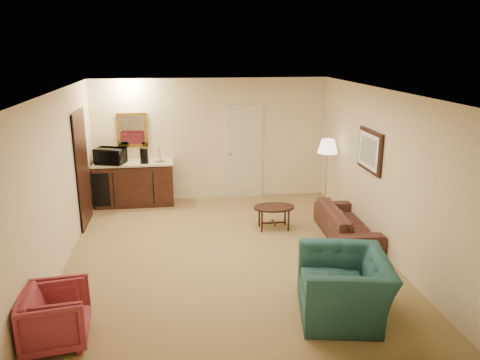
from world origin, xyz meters
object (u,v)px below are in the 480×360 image
object	(u,v)px
teal_armchair	(345,277)
coffee_maker	(144,156)
wetbar_cabinet	(135,184)
rose_chair_far	(54,316)
sofa	(347,218)
microwave	(110,154)
waste_bin	(167,197)
floor_lamp	(326,176)
coffee_table	(274,217)
rose_chair_near	(56,311)

from	to	relation	value
teal_armchair	coffee_maker	bearing A→B (deg)	-139.48
wetbar_cabinet	teal_armchair	bearing A→B (deg)	-58.12
rose_chair_far	coffee_maker	xyz separation A→B (m)	(0.74, 4.70, 0.72)
sofa	rose_chair_far	xyz separation A→B (m)	(-4.30, -2.51, -0.00)
teal_armchair	microwave	xyz separation A→B (m)	(-3.34, 4.60, 0.59)
sofa	waste_bin	distance (m)	3.86
floor_lamp	rose_chair_far	bearing A→B (deg)	-138.13
coffee_table	coffee_maker	size ratio (longest dim) A/B	2.42
coffee_table	sofa	bearing A→B (deg)	-25.63
floor_lamp	waste_bin	xyz separation A→B (m)	(-3.20, 0.84, -0.59)
wetbar_cabinet	rose_chair_near	distance (m)	4.75
coffee_table	microwave	bearing A→B (deg)	151.40
rose_chair_near	coffee_maker	size ratio (longest dim) A/B	2.31
microwave	coffee_maker	distance (m)	0.69
coffee_table	floor_lamp	size ratio (longest dim) A/B	0.51
sofa	coffee_maker	xyz separation A→B (m)	(-3.56, 2.19, 0.72)
teal_armchair	coffee_table	size ratio (longest dim) A/B	1.59
wetbar_cabinet	sofa	distance (m)	4.44
rose_chair_near	rose_chair_far	distance (m)	0.09
sofa	microwave	bearing A→B (deg)	64.39
teal_armchair	rose_chair_far	xyz separation A→B (m)	(-3.40, -0.15, -0.17)
coffee_table	waste_bin	size ratio (longest dim) A/B	2.43
rose_chair_far	floor_lamp	size ratio (longest dim) A/B	0.48
rose_chair_far	coffee_maker	distance (m)	4.81
wetbar_cabinet	waste_bin	size ratio (longest dim) A/B	5.30
sofa	coffee_table	size ratio (longest dim) A/B	2.42
teal_armchair	rose_chair_near	size ratio (longest dim) A/B	1.67
wetbar_cabinet	teal_armchair	distance (m)	5.49
wetbar_cabinet	coffee_maker	distance (m)	0.67
teal_armchair	floor_lamp	xyz separation A→B (m)	(0.95, 3.75, 0.22)
teal_armchair	rose_chair_far	world-z (taller)	teal_armchair
coffee_table	microwave	world-z (taller)	microwave
sofa	waste_bin	world-z (taller)	sofa
floor_lamp	waste_bin	size ratio (longest dim) A/B	4.80
rose_chair_near	coffee_table	size ratio (longest dim) A/B	0.95
wetbar_cabinet	teal_armchair	xyz separation A→B (m)	(2.90, -4.66, 0.06)
rose_chair_near	microwave	bearing A→B (deg)	-5.70
teal_armchair	coffee_table	bearing A→B (deg)	-164.43
rose_chair_far	floor_lamp	distance (m)	5.85
teal_armchair	rose_chair_near	distance (m)	3.40
coffee_maker	sofa	bearing A→B (deg)	-45.30
sofa	floor_lamp	size ratio (longest dim) A/B	1.22
teal_armchair	coffee_maker	xyz separation A→B (m)	(-2.66, 4.55, 0.55)
floor_lamp	microwave	size ratio (longest dim) A/B	2.55
rose_chair_far	waste_bin	bearing A→B (deg)	-22.39
wetbar_cabinet	teal_armchair	world-z (taller)	teal_armchair
rose_chair_near	sofa	bearing A→B (deg)	-65.61
teal_armchair	rose_chair_far	distance (m)	3.41
floor_lamp	microwave	world-z (taller)	floor_lamp
waste_bin	coffee_maker	distance (m)	1.01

